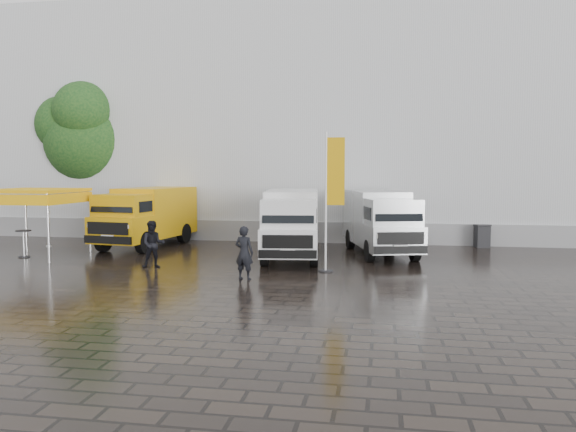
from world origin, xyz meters
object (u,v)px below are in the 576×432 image
object	(u,v)px
van_white	(292,225)
van_yellow	(146,218)
van_silver	(380,223)
cocktail_table	(24,244)
person_front	(244,253)
person_tent	(153,244)
flagpole	(331,195)
wheelie_bin	(482,236)
canopy_tent	(34,193)

from	to	relation	value
van_white	van_yellow	bearing A→B (deg)	156.74
van_silver	cocktail_table	bearing A→B (deg)	178.68
van_yellow	person_front	size ratio (longest dim) A/B	3.37
van_white	cocktail_table	distance (m)	10.71
cocktail_table	person_tent	size ratio (longest dim) A/B	0.65
van_silver	person_front	distance (m)	7.54
van_yellow	person_front	world-z (taller)	van_yellow
person_front	van_yellow	bearing A→B (deg)	-34.33
person_front	person_tent	distance (m)	4.05
van_white	person_front	bearing A→B (deg)	-106.25
flagpole	cocktail_table	distance (m)	12.59
van_silver	wheelie_bin	size ratio (longest dim) A/B	5.80
person_tent	van_silver	bearing A→B (deg)	9.48
van_silver	wheelie_bin	distance (m)	5.39
canopy_tent	cocktail_table	bearing A→B (deg)	-136.60
canopy_tent	person_tent	xyz separation A→B (m)	(5.73, -1.68, -1.71)
canopy_tent	wheelie_bin	bearing A→B (deg)	17.63
van_yellow	canopy_tent	size ratio (longest dim) A/B	1.80
cocktail_table	wheelie_bin	xyz separation A→B (m)	(18.52, 6.09, -0.02)
canopy_tent	van_silver	bearing A→B (deg)	12.27
van_silver	cocktail_table	size ratio (longest dim) A/B	5.54
flagpole	cocktail_table	size ratio (longest dim) A/B	4.39
van_yellow	van_white	size ratio (longest dim) A/B	0.94
flagpole	cocktail_table	bearing A→B (deg)	175.02
person_front	van_silver	bearing A→B (deg)	-111.33
van_white	person_tent	bearing A→B (deg)	-152.94
wheelie_bin	van_silver	bearing A→B (deg)	-157.43
person_front	canopy_tent	bearing A→B (deg)	-6.40
van_yellow	wheelie_bin	bearing A→B (deg)	16.48
canopy_tent	person_front	xyz separation A→B (m)	(9.45, -3.27, -1.69)
flagpole	wheelie_bin	size ratio (longest dim) A/B	4.60
van_silver	canopy_tent	size ratio (longest dim) A/B	1.88
van_silver	person_front	bearing A→B (deg)	-138.53
van_white	wheelie_bin	distance (m)	9.16
van_white	canopy_tent	distance (m)	10.38
van_white	flagpole	world-z (taller)	flagpole
wheelie_bin	cocktail_table	bearing A→B (deg)	-171.05
canopy_tent	person_front	distance (m)	10.15
van_silver	cocktail_table	xyz separation A→B (m)	(-13.99, -3.28, -0.76)
van_yellow	van_silver	bearing A→B (deg)	5.07
van_silver	flagpole	xyz separation A→B (m)	(-1.63, -4.36, 1.34)
van_yellow	van_white	xyz separation A→B (m)	(7.00, -2.08, -0.01)
person_front	person_tent	bearing A→B (deg)	-10.46
van_yellow	canopy_tent	xyz separation A→B (m)	(-3.22, -3.41, 1.22)
flagpole	cocktail_table	xyz separation A→B (m)	(-12.36, 1.08, -2.10)
van_yellow	person_tent	size ratio (longest dim) A/B	3.43
van_silver	cocktail_table	world-z (taller)	van_silver
canopy_tent	flagpole	distance (m)	12.12
flagpole	cocktail_table	world-z (taller)	flagpole
wheelie_bin	person_front	xyz separation A→B (m)	(-8.74, -9.05, 0.34)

